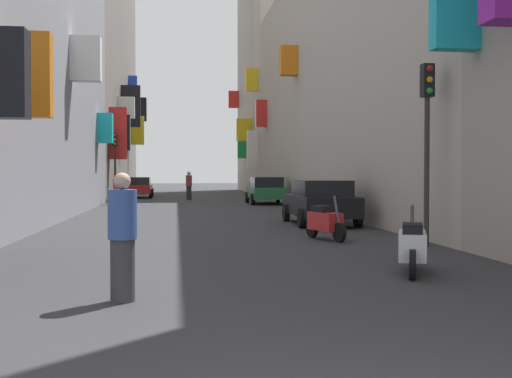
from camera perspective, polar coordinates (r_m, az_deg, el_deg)
The scene contains 17 objects.
ground_plane at distance 33.18m, azimuth -5.27°, elevation -1.45°, with size 140.00×140.00×0.00m, color #2D2D30.
building_left_mid_a at distance 39.70m, azimuth -17.45°, elevation 12.74°, with size 7.21×4.63×19.04m.
building_left_mid_b at distance 52.95m, azimuth -14.81°, elevation 10.25°, with size 7.36×22.49×19.63m.
building_right_mid_a at distance 31.20m, azimuth 10.00°, elevation 9.80°, with size 6.87×32.96×12.44m.
building_right_mid_b at distance 49.33m, azimuth 3.62°, elevation 11.55°, with size 6.90×3.48×20.69m.
building_right_mid_c at distance 57.66m, azimuth 2.00°, elevation 10.03°, with size 7.21×13.66×20.56m.
parked_car_black at distance 20.80m, azimuth 5.79°, elevation -1.08°, with size 1.95×4.16×1.44m.
parked_car_green at distance 34.45m, azimuth 0.91°, elevation -0.07°, with size 1.94×4.03×1.45m.
parked_car_red at distance 43.66m, azimuth -10.49°, elevation 0.19°, with size 1.88×4.12×1.39m.
scooter_white at distance 10.97m, azimuth 13.86°, elevation -4.97°, with size 0.81×1.80×1.13m.
scooter_silver at distance 40.98m, azimuth -0.55°, elevation -0.24°, with size 0.51×1.86×1.13m.
scooter_red at distance 16.03m, azimuth 6.20°, elevation -2.91°, with size 0.74×1.73×1.13m.
pedestrian_crossing at distance 8.48m, azimuth -11.90°, elevation -4.27°, with size 0.53×0.53×1.69m.
pedestrian_near_left at distance 39.90m, azimuth -6.05°, elevation 0.31°, with size 0.50×0.50×1.76m.
pedestrian_near_right at distance 34.64m, azimuth -12.41°, elevation -0.06°, with size 0.51×0.51×1.57m.
traffic_light_near_corner at distance 37.55m, azimuth -12.54°, elevation 3.02°, with size 0.26×0.34×3.97m.
traffic_light_far_corner at distance 15.02m, azimuth 15.12°, elevation 5.82°, with size 0.26×0.34×4.16m.
Camera 1 is at (-1.10, -3.12, 1.68)m, focal length 44.54 mm.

